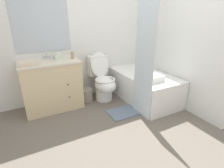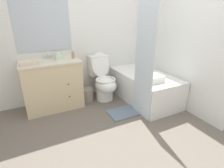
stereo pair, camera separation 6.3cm
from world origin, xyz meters
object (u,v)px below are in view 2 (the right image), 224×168
bathtub (144,86)px  hand_towel_folded (29,63)px  sink_faucet (48,57)px  bath_mat (124,112)px  wastebasket (87,95)px  tissue_box (59,56)px  toilet (104,81)px  soap_dispenser (73,55)px  bath_towel_folded (152,79)px  vanity_cabinet (53,84)px

bathtub → hand_towel_folded: hand_towel_folded is taller
hand_towel_folded → bathtub: bearing=-9.9°
sink_faucet → bath_mat: size_ratio=0.27×
wastebasket → tissue_box: tissue_box is taller
bathtub → tissue_box: 1.69m
toilet → soap_dispenser: (-0.53, 0.10, 0.55)m
sink_faucet → bath_mat: 1.65m
sink_faucet → soap_dispenser: size_ratio=0.96×
toilet → bath_towel_folded: toilet is taller
toilet → bath_towel_folded: bearing=-54.2°
bath_mat → bath_towel_folded: bearing=-12.0°
bathtub → sink_faucet: bearing=158.2°
bathtub → tissue_box: tissue_box is taller
sink_faucet → tissue_box: (0.17, -0.10, 0.01)m
bathtub → bath_mat: (-0.62, -0.30, -0.26)m
vanity_cabinet → soap_dispenser: bearing=0.9°
sink_faucet → bathtub: bearing=-21.8°
bathtub → soap_dispenser: 1.47m
toilet → wastebasket: toilet is taller
wastebasket → vanity_cabinet: bearing=177.6°
sink_faucet → bath_towel_folded: size_ratio=0.40×
tissue_box → hand_towel_folded: size_ratio=0.56×
bathtub → bath_towel_folded: bath_towel_folded is taller
sink_faucet → tissue_box: 0.20m
tissue_box → bath_towel_folded: 1.65m
vanity_cabinet → sink_faucet: bearing=90.0°
wastebasket → tissue_box: 0.90m
vanity_cabinet → tissue_box: bearing=27.3°
tissue_box → bath_mat: 1.49m
vanity_cabinet → hand_towel_folded: (-0.32, -0.12, 0.45)m
soap_dispenser → hand_towel_folded: bearing=-169.9°
tissue_box → bath_mat: size_ratio=0.27×
toilet → hand_towel_folded: 1.35m
sink_faucet → tissue_box: sink_faucet is taller
soap_dispenser → bath_mat: bearing=-51.5°
bath_towel_folded → sink_faucet: bearing=144.7°
vanity_cabinet → sink_faucet: sink_faucet is taller
sink_faucet → bathtub: size_ratio=0.10×
sink_faucet → tissue_box: bearing=-30.9°
toilet → soap_dispenser: bearing=169.5°
toilet → tissue_box: tissue_box is taller
tissue_box → soap_dispenser: size_ratio=0.98×
toilet → vanity_cabinet: bearing=174.4°
bath_towel_folded → hand_towel_folded: bearing=157.8°
sink_faucet → toilet: 1.11m
vanity_cabinet → bathtub: size_ratio=0.67×
wastebasket → bath_mat: (0.40, -0.73, -0.11)m
bathtub → bath_towel_folded: 0.53m
vanity_cabinet → bath_towel_folded: (1.49, -0.86, 0.14)m
bath_towel_folded → bath_mat: (-0.48, 0.10, -0.57)m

